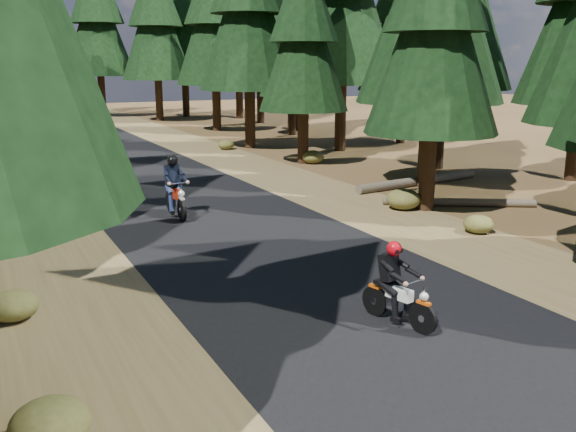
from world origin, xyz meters
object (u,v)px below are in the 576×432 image
object	(u,v)px
log_near	(419,181)
log_far	(459,202)
rider_follow	(176,197)
rider_lead	(399,298)

from	to	relation	value
log_near	log_far	bearing A→B (deg)	-116.09
rider_follow	rider_lead	bearing A→B (deg)	98.51
log_far	rider_lead	distance (m)	9.65
rider_lead	rider_follow	xyz separation A→B (m)	(-1.07, 9.08, 0.11)
log_near	rider_lead	distance (m)	12.74
log_near	rider_follow	world-z (taller)	rider_follow
log_far	rider_follow	world-z (taller)	rider_follow
rider_lead	rider_follow	bearing A→B (deg)	-97.27
log_near	log_far	world-z (taller)	log_near
log_far	rider_follow	size ratio (longest dim) A/B	2.33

